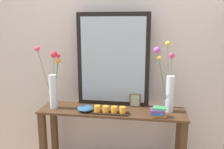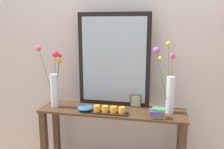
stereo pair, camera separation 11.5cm
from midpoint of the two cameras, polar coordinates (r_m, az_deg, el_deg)
wall_back at (r=2.34m, az=2.91°, el=5.52°), size 6.40×0.08×2.70m
console_table at (r=2.31m, az=1.49°, el=-16.33°), size 1.32×0.34×0.85m
mirror_leaning at (r=2.20m, az=1.94°, el=3.48°), size 0.68×0.03×0.87m
tall_vase_left at (r=2.24m, az=-12.33°, el=-1.86°), size 0.19×0.16×0.57m
vase_right at (r=2.11m, az=15.10°, el=-2.84°), size 0.19×0.26×0.62m
candle_tray at (r=2.07m, az=0.93°, el=-8.68°), size 0.32×0.09×0.07m
picture_frame_small at (r=2.23m, az=7.21°, el=-6.34°), size 0.10×0.01×0.13m
decorative_bowl at (r=2.15m, az=-4.86°, el=-8.01°), size 0.15×0.15×0.05m
book_stack at (r=2.02m, az=12.52°, el=-9.07°), size 0.14×0.10×0.08m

